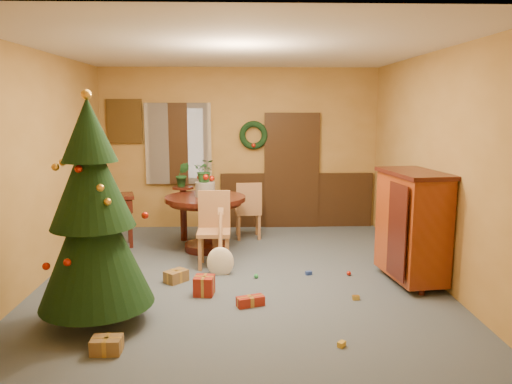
{
  "coord_description": "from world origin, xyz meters",
  "views": [
    {
      "loc": [
        0.01,
        -6.33,
        2.19
      ],
      "look_at": [
        0.22,
        0.4,
        1.05
      ],
      "focal_mm": 35.0,
      "sensor_mm": 36.0,
      "label": 1
    }
  ],
  "objects_px": {
    "chair_near": "(214,226)",
    "sideboard": "(412,224)",
    "dining_table": "(206,213)",
    "writing_desk": "(103,208)",
    "christmas_tree": "(93,216)"
  },
  "relations": [
    {
      "from": "chair_near",
      "to": "sideboard",
      "type": "bearing_deg",
      "value": -17.63
    },
    {
      "from": "dining_table",
      "to": "sideboard",
      "type": "relative_size",
      "value": 0.87
    },
    {
      "from": "chair_near",
      "to": "sideboard",
      "type": "xyz_separation_m",
      "value": [
        2.51,
        -0.8,
        0.2
      ]
    },
    {
      "from": "chair_near",
      "to": "writing_desk",
      "type": "xyz_separation_m",
      "value": [
        -1.79,
        0.95,
        0.07
      ]
    },
    {
      "from": "christmas_tree",
      "to": "sideboard",
      "type": "height_order",
      "value": "christmas_tree"
    },
    {
      "from": "dining_table",
      "to": "chair_near",
      "type": "height_order",
      "value": "chair_near"
    },
    {
      "from": "dining_table",
      "to": "writing_desk",
      "type": "distance_m",
      "value": 1.64
    },
    {
      "from": "writing_desk",
      "to": "sideboard",
      "type": "xyz_separation_m",
      "value": [
        4.3,
        -1.75,
        0.13
      ]
    },
    {
      "from": "dining_table",
      "to": "writing_desk",
      "type": "relative_size",
      "value": 1.2
    },
    {
      "from": "sideboard",
      "to": "writing_desk",
      "type": "bearing_deg",
      "value": 157.88
    },
    {
      "from": "chair_near",
      "to": "christmas_tree",
      "type": "bearing_deg",
      "value": -120.08
    },
    {
      "from": "writing_desk",
      "to": "sideboard",
      "type": "relative_size",
      "value": 0.73
    },
    {
      "from": "chair_near",
      "to": "dining_table",
      "type": "bearing_deg",
      "value": 102.9
    },
    {
      "from": "dining_table",
      "to": "christmas_tree",
      "type": "xyz_separation_m",
      "value": [
        -0.93,
        -2.63,
        0.53
      ]
    },
    {
      "from": "dining_table",
      "to": "chair_near",
      "type": "xyz_separation_m",
      "value": [
        0.17,
        -0.73,
        -0.04
      ]
    }
  ]
}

